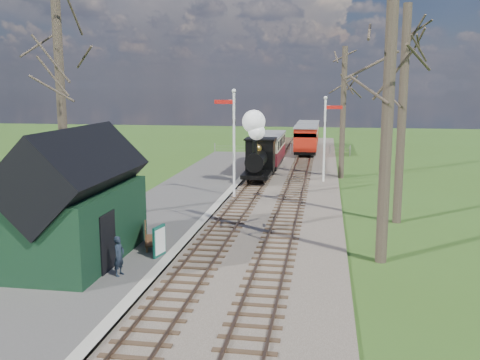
# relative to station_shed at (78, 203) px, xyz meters

# --- Properties ---
(ground) EXTENTS (140.00, 140.00, 0.00)m
(ground) POSITION_rel_station_shed_xyz_m (4.30, -4.00, -2.27)
(ground) COLOR #35561B
(ground) RESTS_ON ground
(distant_hills) EXTENTS (114.40, 48.00, 22.02)m
(distant_hills) POSITION_rel_station_shed_xyz_m (5.70, 60.38, -18.47)
(distant_hills) COLOR #385B23
(distant_hills) RESTS_ON ground
(ballast_bed) EXTENTS (8.00, 60.00, 0.10)m
(ballast_bed) POSITION_rel_station_shed_xyz_m (5.60, 18.00, -2.22)
(ballast_bed) COLOR brown
(ballast_bed) RESTS_ON ground
(track_near) EXTENTS (1.60, 60.00, 0.15)m
(track_near) POSITION_rel_station_shed_xyz_m (4.30, 18.00, -2.17)
(track_near) COLOR brown
(track_near) RESTS_ON ground
(track_far) EXTENTS (1.60, 60.00, 0.15)m
(track_far) POSITION_rel_station_shed_xyz_m (6.90, 18.00, -2.17)
(track_far) COLOR brown
(track_far) RESTS_ON ground
(platform) EXTENTS (5.00, 44.00, 0.20)m
(platform) POSITION_rel_station_shed_xyz_m (0.80, 10.00, -2.17)
(platform) COLOR #474442
(platform) RESTS_ON ground
(coping_strip) EXTENTS (0.40, 44.00, 0.21)m
(coping_strip) POSITION_rel_station_shed_xyz_m (3.10, 10.00, -2.16)
(coping_strip) COLOR #B2AD9E
(coping_strip) RESTS_ON ground
(station_shed) EXTENTS (3.25, 6.30, 4.78)m
(station_shed) POSITION_rel_station_shed_xyz_m (0.00, 0.00, 0.00)
(station_shed) COLOR black
(station_shed) RESTS_ON platform
(semaphore_near) EXTENTS (1.22, 0.24, 6.22)m
(semaphore_near) POSITION_rel_station_shed_xyz_m (3.53, 12.00, 1.35)
(semaphore_near) COLOR silver
(semaphore_near) RESTS_ON ground
(semaphore_far) EXTENTS (1.22, 0.24, 5.72)m
(semaphore_far) POSITION_rel_station_shed_xyz_m (8.67, 18.00, 1.08)
(semaphore_far) COLOR silver
(semaphore_far) RESTS_ON ground
(bare_trees) EXTENTS (15.51, 22.39, 12.00)m
(bare_trees) POSITION_rel_station_shed_xyz_m (5.63, 6.10, 2.94)
(bare_trees) COLOR #382D23
(bare_trees) RESTS_ON ground
(fence_line) EXTENTS (12.60, 0.08, 1.00)m
(fence_line) POSITION_rel_station_shed_xyz_m (4.60, 32.00, -1.72)
(fence_line) COLOR slate
(fence_line) RESTS_ON ground
(locomotive) EXTENTS (1.88, 4.38, 4.70)m
(locomotive) POSITION_rel_station_shed_xyz_m (4.29, 17.32, -0.11)
(locomotive) COLOR black
(locomotive) RESTS_ON ground
(coach) EXTENTS (2.19, 7.51, 2.31)m
(coach) POSITION_rel_station_shed_xyz_m (4.30, 23.38, -0.69)
(coach) COLOR black
(coach) RESTS_ON ground
(red_carriage_a) EXTENTS (2.11, 5.21, 2.22)m
(red_carriage_a) POSITION_rel_station_shed_xyz_m (6.90, 31.68, -0.74)
(red_carriage_a) COLOR black
(red_carriage_a) RESTS_ON ground
(red_carriage_b) EXTENTS (2.11, 5.21, 2.22)m
(red_carriage_b) POSITION_rel_station_shed_xyz_m (6.90, 37.18, -0.74)
(red_carriage_b) COLOR black
(red_carriage_b) RESTS_ON ground
(sign_board) EXTENTS (0.27, 0.78, 1.15)m
(sign_board) POSITION_rel_station_shed_xyz_m (2.74, 0.76, -1.49)
(sign_board) COLOR #104F3F
(sign_board) RESTS_ON platform
(bench) EXTENTS (0.95, 1.64, 0.90)m
(bench) POSITION_rel_station_shed_xyz_m (1.97, 1.77, -1.65)
(bench) COLOR #4A2F1A
(bench) RESTS_ON platform
(person) EXTENTS (0.39, 0.53, 1.33)m
(person) POSITION_rel_station_shed_xyz_m (2.05, -1.39, -1.40)
(person) COLOR #1A232F
(person) RESTS_ON platform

